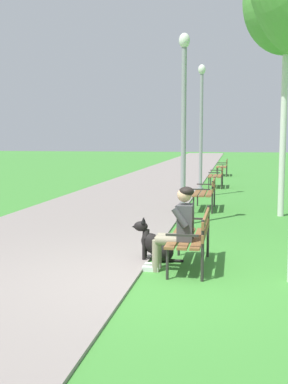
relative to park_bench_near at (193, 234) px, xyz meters
name	(u,v)px	position (x,y,z in m)	size (l,w,h in m)	color
ground_plane	(150,282)	(-0.51, -0.86, -0.51)	(120.00, 120.00, 0.00)	#3D8433
paved_path	(179,168)	(-2.84, 23.14, -0.49)	(4.26, 60.00, 0.04)	gray
park_bench_near	(193,234)	(0.00, 0.00, 0.00)	(0.55, 1.50, 0.85)	brown
park_bench_mid	(207,191)	(-0.13, 5.88, 0.00)	(0.55, 1.50, 0.85)	brown
park_bench_far	(217,174)	(-0.05, 11.92, 0.00)	(0.55, 1.50, 0.85)	brown
park_bench_furthest	(223,166)	(0.04, 17.90, 0.00)	(0.55, 1.50, 0.85)	brown
person_seated_on_near_bench	(178,225)	(-0.21, -0.23, 0.17)	(0.74, 0.49, 1.25)	gray
dog_black	(156,245)	(-0.61, 0.23, -0.25)	(0.83, 0.29, 0.71)	black
lamp_post_near	(184,128)	(-0.53, 3.48, 1.66)	(0.24, 0.24, 4.19)	gray
lamp_post_mid	(201,129)	(-0.51, 8.77, 1.71)	(0.24, 0.24, 4.30)	gray
birch_tree_third	(287,1)	(1.75, 5.17, 4.67)	(2.11, 2.23, 6.49)	silver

